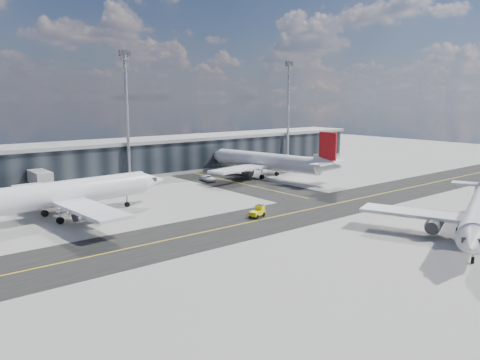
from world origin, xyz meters
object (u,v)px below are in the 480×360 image
at_px(airliner_af, 53,195).
at_px(service_van, 208,178).
at_px(airliner_redtail, 268,162).
at_px(baggage_tug, 258,211).

relative_size(airliner_af, service_van, 8.31).
xyz_separation_m(airliner_af, airliner_redtail, (52.41, 8.31, -0.11)).
height_order(airliner_redtail, service_van, airliner_redtail).
relative_size(airliner_redtail, baggage_tug, 12.34).
relative_size(airliner_redtail, service_van, 8.05).
bearing_deg(airliner_af, baggage_tug, 50.34).
xyz_separation_m(airliner_af, service_van, (38.30, 13.19, -3.26)).
height_order(airliner_redtail, baggage_tug, airliner_redtail).
distance_m(airliner_af, service_van, 40.64).
bearing_deg(baggage_tug, airliner_redtail, 118.26).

